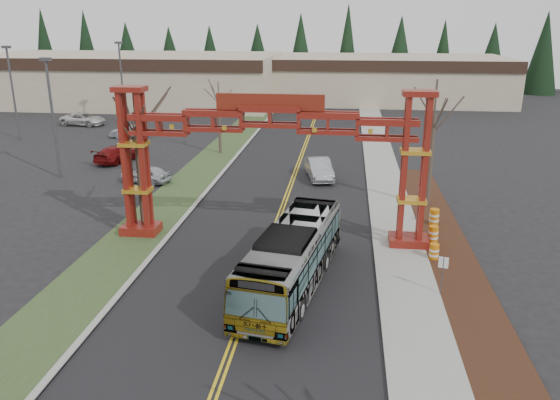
% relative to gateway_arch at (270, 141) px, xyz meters
% --- Properties ---
extents(road, '(12.00, 110.00, 0.02)m').
position_rel_gateway_arch_xyz_m(road, '(-0.00, 7.00, -5.97)').
color(road, black).
rests_on(road, ground).
extents(lane_line_left, '(0.12, 100.00, 0.01)m').
position_rel_gateway_arch_xyz_m(lane_line_left, '(-0.12, 7.00, -5.96)').
color(lane_line_left, gold).
rests_on(lane_line_left, road).
extents(lane_line_right, '(0.12, 100.00, 0.01)m').
position_rel_gateway_arch_xyz_m(lane_line_right, '(0.12, 7.00, -5.96)').
color(lane_line_right, gold).
rests_on(lane_line_right, road).
extents(curb_right, '(0.30, 110.00, 0.15)m').
position_rel_gateway_arch_xyz_m(curb_right, '(6.15, 7.00, -5.91)').
color(curb_right, '#9C9C97').
rests_on(curb_right, ground).
extents(sidewalk_right, '(2.60, 110.00, 0.14)m').
position_rel_gateway_arch_xyz_m(sidewalk_right, '(7.60, 7.00, -5.91)').
color(sidewalk_right, gray).
rests_on(sidewalk_right, ground).
extents(landscape_strip, '(2.60, 50.00, 0.12)m').
position_rel_gateway_arch_xyz_m(landscape_strip, '(10.20, -8.00, -5.92)').
color(landscape_strip, black).
rests_on(landscape_strip, ground).
extents(grass_median, '(4.00, 110.00, 0.08)m').
position_rel_gateway_arch_xyz_m(grass_median, '(-8.00, 7.00, -5.94)').
color(grass_median, '#324422').
rests_on(grass_median, ground).
extents(curb_left, '(0.30, 110.00, 0.15)m').
position_rel_gateway_arch_xyz_m(curb_left, '(-6.15, 7.00, -5.91)').
color(curb_left, '#9C9C97').
rests_on(curb_left, ground).
extents(gateway_arch, '(18.20, 1.60, 8.90)m').
position_rel_gateway_arch_xyz_m(gateway_arch, '(0.00, 0.00, 0.00)').
color(gateway_arch, '#62140C').
rests_on(gateway_arch, ground).
extents(retail_building_west, '(46.00, 22.30, 7.50)m').
position_rel_gateway_arch_xyz_m(retail_building_west, '(-30.00, 53.96, -2.22)').
color(retail_building_west, tan).
rests_on(retail_building_west, ground).
extents(retail_building_east, '(38.00, 20.30, 7.00)m').
position_rel_gateway_arch_xyz_m(retail_building_east, '(10.00, 61.95, -2.47)').
color(retail_building_east, tan).
rests_on(retail_building_east, ground).
extents(conifer_treeline, '(116.10, 5.60, 13.00)m').
position_rel_gateway_arch_xyz_m(conifer_treeline, '(0.25, 74.00, 0.50)').
color(conifer_treeline, black).
rests_on(conifer_treeline, ground).
extents(transit_bus, '(4.46, 11.48, 3.12)m').
position_rel_gateway_arch_xyz_m(transit_bus, '(1.86, -5.82, -4.42)').
color(transit_bus, '#9FA2A6').
rests_on(transit_bus, ground).
extents(silver_sedan, '(2.78, 5.28, 1.66)m').
position_rel_gateway_arch_xyz_m(silver_sedan, '(2.13, 13.63, -5.15)').
color(silver_sedan, '#A5A8AD').
rests_on(silver_sedan, ground).
extents(parked_car_near_a, '(4.48, 2.71, 1.43)m').
position_rel_gateway_arch_xyz_m(parked_car_near_a, '(-11.65, 10.72, -5.27)').
color(parked_car_near_a, silver).
rests_on(parked_car_near_a, ground).
extents(parked_car_mid_a, '(3.59, 5.60, 1.51)m').
position_rel_gateway_arch_xyz_m(parked_car_mid_a, '(-16.57, 17.12, -5.23)').
color(parked_car_mid_a, maroon).
rests_on(parked_car_mid_a, ground).
extents(parked_car_far_a, '(4.12, 2.10, 1.30)m').
position_rel_gateway_arch_xyz_m(parked_car_far_a, '(-19.95, 27.91, -5.33)').
color(parked_car_far_a, '#929299').
rests_on(parked_car_far_a, ground).
extents(parked_car_far_b, '(5.81, 3.26, 1.54)m').
position_rel_gateway_arch_xyz_m(parked_car_far_b, '(-28.42, 34.37, -5.21)').
color(parked_car_far_b, silver).
rests_on(parked_car_far_b, ground).
extents(bare_tree_median_mid, '(3.51, 3.51, 8.78)m').
position_rel_gateway_arch_xyz_m(bare_tree_median_mid, '(-8.00, 0.52, 0.44)').
color(bare_tree_median_mid, '#382D26').
rests_on(bare_tree_median_mid, ground).
extents(bare_tree_median_far, '(2.95, 2.95, 6.91)m').
position_rel_gateway_arch_xyz_m(bare_tree_median_far, '(-8.00, 21.49, -1.05)').
color(bare_tree_median_far, '#382D26').
rests_on(bare_tree_median_far, ground).
extents(bare_tree_right_far, '(3.50, 3.50, 8.76)m').
position_rel_gateway_arch_xyz_m(bare_tree_right_far, '(10.00, 7.46, 0.42)').
color(bare_tree_right_far, '#382D26').
rests_on(bare_tree_right_far, ground).
extents(light_pole_near, '(0.84, 0.42, 9.69)m').
position_rel_gateway_arch_xyz_m(light_pole_near, '(-19.26, 11.36, -0.38)').
color(light_pole_near, '#3F3F44').
rests_on(light_pole_near, ground).
extents(light_pole_mid, '(0.86, 0.43, 9.95)m').
position_rel_gateway_arch_xyz_m(light_pole_mid, '(-31.40, 25.32, -0.23)').
color(light_pole_mid, '#3F3F44').
rests_on(light_pole_mid, ground).
extents(light_pole_far, '(0.87, 0.44, 10.04)m').
position_rel_gateway_arch_xyz_m(light_pole_far, '(-23.65, 36.09, -0.18)').
color(light_pole_far, '#3F3F44').
rests_on(light_pole_far, ground).
extents(street_sign, '(0.45, 0.14, 1.98)m').
position_rel_gateway_arch_xyz_m(street_sign, '(8.93, -5.92, -4.56)').
color(street_sign, '#3F3F44').
rests_on(street_sign, ground).
extents(barrel_south, '(0.52, 0.52, 0.96)m').
position_rel_gateway_arch_xyz_m(barrel_south, '(9.18, -1.85, -5.50)').
color(barrel_south, orange).
rests_on(barrel_south, ground).
extents(barrel_mid, '(0.57, 0.57, 1.06)m').
position_rel_gateway_arch_xyz_m(barrel_mid, '(9.48, 0.63, -5.45)').
color(barrel_mid, orange).
rests_on(barrel_mid, ground).
extents(barrel_north, '(0.60, 0.60, 1.12)m').
position_rel_gateway_arch_xyz_m(barrel_north, '(9.94, 3.57, -5.42)').
color(barrel_north, orange).
rests_on(barrel_north, ground).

